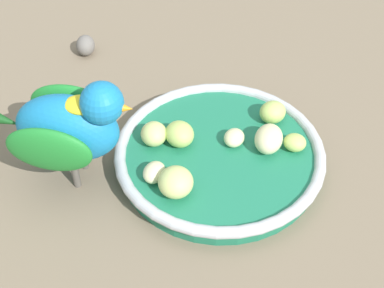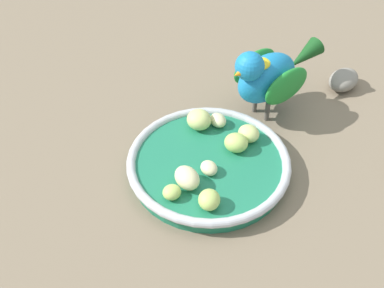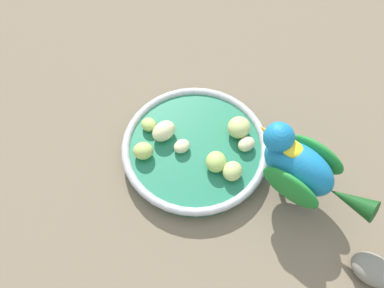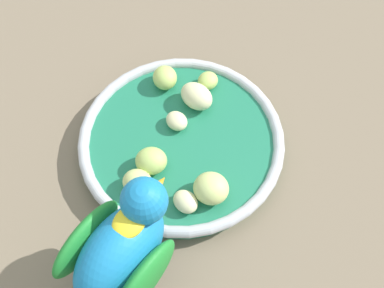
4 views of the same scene
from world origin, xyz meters
name	(u,v)px [view 1 (image 1 of 4)]	position (x,y,z in m)	size (l,w,h in m)	color
ground_plane	(232,174)	(0.00, 0.00, 0.00)	(4.00, 4.00, 0.00)	#756651
feeding_bowl	(219,156)	(0.01, 0.02, 0.01)	(0.23, 0.23, 0.03)	#1E7251
apple_piece_0	(176,182)	(-0.06, 0.03, 0.04)	(0.04, 0.04, 0.03)	#C6D17A
apple_piece_1	(269,139)	(0.03, -0.03, 0.03)	(0.04, 0.03, 0.03)	beige
apple_piece_2	(234,138)	(0.03, 0.01, 0.03)	(0.03, 0.02, 0.02)	beige
apple_piece_3	(154,172)	(-0.06, 0.06, 0.03)	(0.03, 0.02, 0.02)	beige
apple_piece_4	(181,131)	(0.00, 0.06, 0.03)	(0.03, 0.03, 0.03)	#B2CC66
apple_piece_5	(295,143)	(0.05, -0.05, 0.03)	(0.02, 0.02, 0.02)	#B2CC66
apple_piece_6	(273,112)	(0.08, -0.01, 0.03)	(0.03, 0.03, 0.02)	#B2CC66
apple_piece_7	(154,134)	(-0.01, 0.09, 0.03)	(0.03, 0.03, 0.02)	#C6D17A
parrot	(64,124)	(-0.08, 0.15, 0.07)	(0.11, 0.18, 0.13)	#59544C
pebble_0	(86,45)	(0.12, 0.27, 0.01)	(0.03, 0.02, 0.03)	slate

